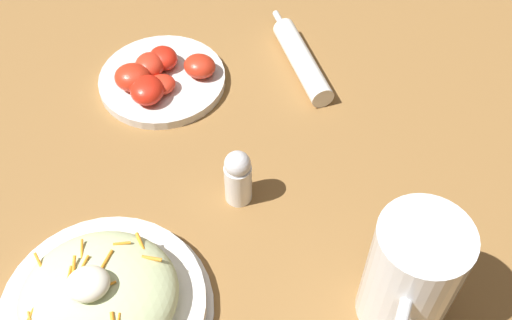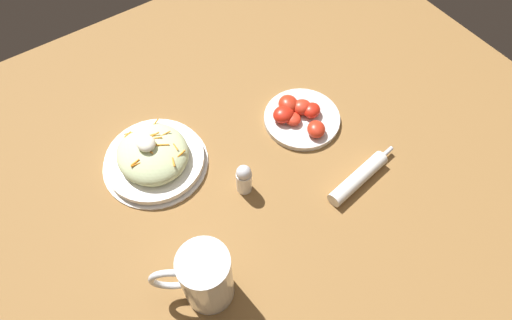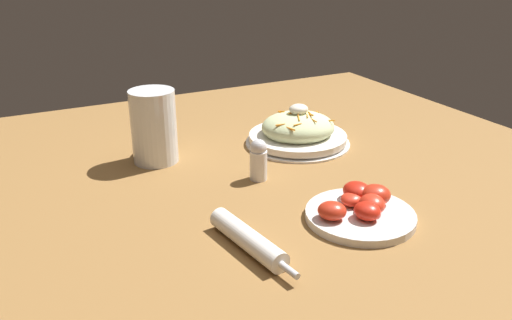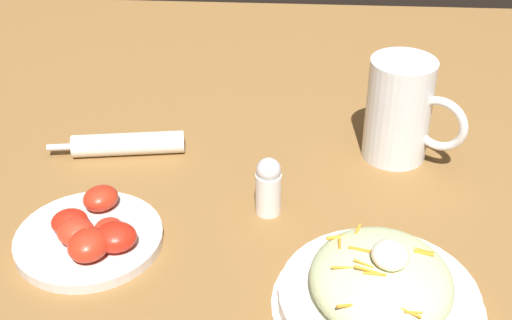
{
  "view_description": "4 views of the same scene",
  "coord_description": "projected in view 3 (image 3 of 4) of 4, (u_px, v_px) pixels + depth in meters",
  "views": [
    {
      "loc": [
        -0.09,
        -0.52,
        0.62
      ],
      "look_at": [
        -0.01,
        -0.08,
        0.07
      ],
      "focal_mm": 43.12,
      "sensor_mm": 36.0,
      "label": 1
    },
    {
      "loc": [
        0.37,
        -0.33,
        0.84
      ],
      "look_at": [
        -0.04,
        -0.04,
        0.07
      ],
      "focal_mm": 31.4,
      "sensor_mm": 36.0,
      "label": 2
    },
    {
      "loc": [
        0.39,
        0.74,
        0.43
      ],
      "look_at": [
        -0.0,
        -0.03,
        0.06
      ],
      "focal_mm": 36.92,
      "sensor_mm": 36.0,
      "label": 3
    },
    {
      "loc": [
        -0.76,
        -0.11,
        0.56
      ],
      "look_at": [
        -0.05,
        -0.06,
        0.09
      ],
      "focal_mm": 48.94,
      "sensor_mm": 36.0,
      "label": 4
    }
  ],
  "objects": [
    {
      "name": "ground_plane",
      "position": [
        262.0,
        199.0,
        0.93
      ],
      "size": [
        1.43,
        1.43,
        0.0
      ],
      "primitive_type": "plane",
      "color": "olive"
    },
    {
      "name": "beer_mug",
      "position": [
        155.0,
        131.0,
        1.07
      ],
      "size": [
        0.11,
        0.14,
        0.15
      ],
      "color": "white",
      "rests_on": "ground_plane"
    },
    {
      "name": "salad_plate",
      "position": [
        298.0,
        132.0,
        1.17
      ],
      "size": [
        0.23,
        0.23,
        0.09
      ],
      "color": "white",
      "rests_on": "ground_plane"
    },
    {
      "name": "salt_shaker",
      "position": [
        258.0,
        159.0,
        1.0
      ],
      "size": [
        0.03,
        0.03,
        0.08
      ],
      "color": "white",
      "rests_on": "ground_plane"
    },
    {
      "name": "tomato_plate",
      "position": [
        360.0,
        209.0,
        0.87
      ],
      "size": [
        0.18,
        0.18,
        0.05
      ],
      "color": "silver",
      "rests_on": "ground_plane"
    },
    {
      "name": "napkin_roll",
      "position": [
        248.0,
        239.0,
        0.78
      ],
      "size": [
        0.06,
        0.2,
        0.03
      ],
      "color": "white",
      "rests_on": "ground_plane"
    }
  ]
}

